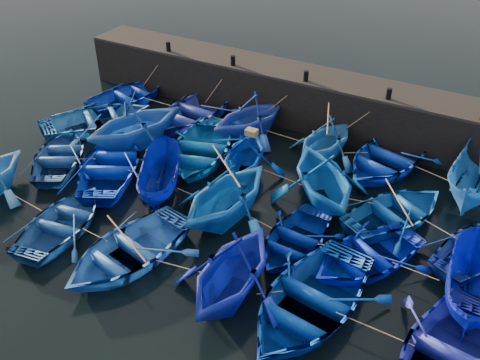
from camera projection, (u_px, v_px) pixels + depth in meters
The scene contains 34 objects.
ground at pixel (198, 237), 20.05m from camera, with size 120.00×120.00×0.00m, color black.
quay_wall at pixel (311, 100), 26.90m from camera, with size 26.00×2.50×2.50m, color black.
quay_top at pixel (313, 75), 26.16m from camera, with size 26.00×2.50×0.12m, color black.
bollard_0 at pixel (168, 47), 28.57m from camera, with size 0.24×0.24×0.50m, color black.
bollard_1 at pixel (233, 60), 26.96m from camera, with size 0.24×0.24×0.50m, color black.
bollard_2 at pixel (306, 76), 25.34m from camera, with size 0.24×0.24×0.50m, color black.
bollard_3 at pixel (389, 94), 23.72m from camera, with size 0.24×0.24×0.50m, color black.
boat_0 at pixel (129, 95), 29.11m from camera, with size 3.47×4.86×1.01m, color navy.
boat_1 at pixel (193, 111), 27.35m from camera, with size 3.92×5.48×1.14m, color #2D3DAF.
boat_2 at pixel (250, 116), 25.74m from camera, with size 3.70×4.30×2.26m, color #1F3D9E.
boat_3 at pixel (326, 139), 24.10m from camera, with size 3.38×3.92×2.06m, color blue.
boat_4 at pixel (387, 157), 23.66m from camera, with size 3.94×5.51×1.14m, color #0831A7.
boat_5 at pixel (478, 178), 21.46m from camera, with size 2.00×5.32×2.06m, color blue.
boat_6 at pixel (97, 119), 26.66m from camera, with size 3.92×5.48×1.14m, color #215B94.
boat_7 at pixel (135, 123), 24.82m from camera, with size 4.22×4.90×2.58m, color #1A50A1.
boat_8 at pixel (201, 148), 24.32m from camera, with size 3.93×5.49×1.14m, color #0C61B3.
boat_9 at pixel (245, 155), 22.95m from camera, with size 3.43×3.98×2.09m, color #002F9A.
boat_10 at pixel (324, 177), 21.16m from camera, with size 4.11×4.76×2.51m, color #0956B4.
boat_11 at pixel (396, 212), 20.55m from camera, with size 3.33×4.65×0.97m, color #0C4FA3.
boat_13 at pixel (60, 155), 23.99m from camera, with size 3.22×4.50×0.93m, color navy.
boat_14 at pixel (111, 164), 23.22m from camera, with size 3.85×5.38×1.12m, color #0326BB.
boat_15 at pixel (159, 177), 21.94m from camera, with size 1.60×4.25×1.64m, color #000C78.
boat_16 at pixel (226, 193), 20.24m from camera, with size 4.09×4.75×2.50m, color blue.
boat_17 at pixel (294, 239), 19.32m from camera, with size 2.94×4.10×0.85m, color navy.
boat_18 at pixel (366, 255), 18.54m from camera, with size 3.26×4.55×0.94m, color #021CCA.
boat_19 at pixel (470, 284), 16.91m from camera, with size 1.58×4.20×1.62m, color #010B8C.
boat_21 at pixel (63, 222), 20.07m from camera, with size 3.21×4.49×0.93m, color navy.
boat_22 at pixel (128, 250), 18.67m from camera, with size 3.69×5.16×1.07m, color blue.
boat_23 at pixel (232, 269), 16.92m from camera, with size 3.92×4.55×2.39m, color #0D1CA6.
boat_24 at pixel (309, 300), 16.64m from camera, with size 4.11×5.74×1.19m, color #043590.
boat_25 at pixel (447, 359), 14.90m from camera, with size 3.89×5.43×1.13m, color #1F269E.
wooden_crate at pixel (252, 132), 22.16m from camera, with size 0.48×0.36×0.26m, color olive.
mooring_ropes at pixel (261, 158), 23.05m from camera, with size 18.00×11.84×2.10m.
loose_oars at pixel (276, 177), 20.41m from camera, with size 9.84×11.94×1.59m.
Camera 1 is at (8.88, -12.61, 13.09)m, focal length 40.00 mm.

